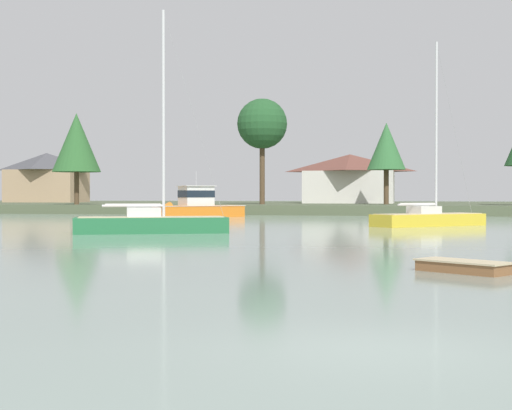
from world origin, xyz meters
TOP-DOWN VIEW (x-y plane):
  - ground_plane at (0.00, 0.00)m, footprint 511.49×511.49m
  - far_shore_bank at (0.00, 89.96)m, footprint 230.17×48.50m
  - sailboat_yellow at (1.91, 42.04)m, footprint 7.90×7.31m
  - dinghy_wood at (2.00, 10.87)m, footprint 2.72×2.42m
  - cruiser_orange at (-19.61, 58.01)m, footprint 9.04×8.34m
  - sailboat_green at (-13.47, 29.30)m, footprint 8.61×5.12m
  - shore_tree_far_right at (-15.94, 74.88)m, footprint 5.78×5.78m
  - shore_tree_far_left at (-1.86, 76.55)m, footprint 4.38×4.38m
  - shore_tree_right_mid at (-36.04, 68.69)m, footprint 5.41×5.41m
  - cottage_hillside at (-50.77, 90.60)m, footprint 11.26×7.16m
  - cottage_near_water at (-6.88, 88.48)m, footprint 12.24×10.38m

SIDE VIEW (x-z plane):
  - ground_plane at x=0.00m, z-range 0.00..0.00m
  - dinghy_wood at x=2.00m, z-range -0.11..0.35m
  - sailboat_yellow at x=1.91m, z-range -6.31..6.84m
  - sailboat_green at x=-13.47m, z-range -6.23..6.78m
  - far_shore_bank at x=0.00m, z-range 0.00..1.02m
  - cruiser_orange at x=-19.61m, z-range -1.99..3.35m
  - cottage_near_water at x=-6.88m, z-range 1.13..7.51m
  - cottage_hillside at x=-50.77m, z-range 1.14..8.27m
  - shore_tree_far_left at x=-1.86m, z-range 2.92..12.23m
  - shore_tree_right_mid at x=-36.04m, z-range 2.82..13.10m
  - shore_tree_far_right at x=-15.94m, z-range 4.14..16.32m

